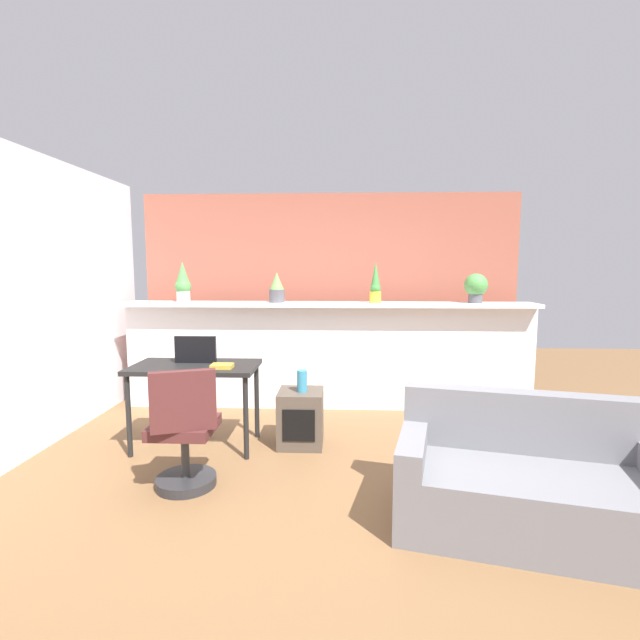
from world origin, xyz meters
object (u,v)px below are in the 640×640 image
potted_plant_2 (375,285)px  office_chair (185,438)px  side_cube_shelf (301,418)px  desk (195,374)px  tv_monitor (196,350)px  vase_on_shelf (302,381)px  potted_plant_0 (183,283)px  potted_plant_1 (277,288)px  potted_plant_3 (476,287)px  couch (529,485)px  book_on_desk (222,366)px

potted_plant_2 → office_chair: bearing=-127.9°
side_cube_shelf → desk: bearing=-175.2°
potted_plant_2 → tv_monitor: potted_plant_2 is taller
potted_plant_2 → vase_on_shelf: potted_plant_2 is taller
potted_plant_0 → side_cube_shelf: (1.41, -1.06, -1.18)m
potted_plant_1 → potted_plant_3: potted_plant_1 is taller
potted_plant_1 → potted_plant_2: (1.09, -0.02, 0.04)m
potted_plant_1 → desk: potted_plant_1 is taller
desk → vase_on_shelf: (0.95, 0.06, -0.07)m
potted_plant_3 → tv_monitor: 3.04m
potted_plant_3 → potted_plant_1: bearing=-179.5°
potted_plant_1 → side_cube_shelf: size_ratio=0.67×
potted_plant_2 → desk: 2.15m
office_chair → couch: size_ratio=0.54×
potted_plant_3 → vase_on_shelf: potted_plant_3 is taller
tv_monitor → office_chair: tv_monitor is taller
side_cube_shelf → vase_on_shelf: size_ratio=2.56×
potted_plant_2 → office_chair: size_ratio=0.50×
tv_monitor → desk: bearing=-79.1°
potted_plant_0 → book_on_desk: size_ratio=2.48×
potted_plant_0 → potted_plant_3: size_ratio=1.39×
potted_plant_2 → side_cube_shelf: (-0.74, -1.06, -1.16)m
potted_plant_2 → desk: potted_plant_2 is taller
book_on_desk → couch: size_ratio=0.11×
vase_on_shelf → couch: bearing=-40.0°
potted_plant_1 → book_on_desk: potted_plant_1 is taller
office_chair → vase_on_shelf: size_ratio=4.65×
potted_plant_0 → tv_monitor: 1.29m
potted_plant_0 → potted_plant_1: 1.06m
potted_plant_0 → vase_on_shelf: bearing=-37.2°
potted_plant_2 → side_cube_shelf: bearing=-125.0°
potted_plant_2 → vase_on_shelf: (-0.72, -1.07, -0.81)m
tv_monitor → book_on_desk: 0.37m
vase_on_shelf → potted_plant_3: bearing=31.3°
office_chair → potted_plant_3: bearing=37.0°
desk → office_chair: 0.86m
potted_plant_0 → potted_plant_2: potted_plant_2 is taller
desk → tv_monitor: size_ratio=2.95×
office_chair → vase_on_shelf: (0.78, 0.85, 0.21)m
side_cube_shelf → book_on_desk: 0.86m
potted_plant_0 → office_chair: size_ratio=0.50×
vase_on_shelf → book_on_desk: (-0.67, -0.19, 0.17)m
potted_plant_3 → book_on_desk: size_ratio=1.78×
potted_plant_3 → couch: size_ratio=0.19×
tv_monitor → book_on_desk: bearing=-35.4°
potted_plant_0 → couch: bearing=-38.6°
potted_plant_3 → desk: potted_plant_3 is taller
couch → potted_plant_2: bearing=108.4°
vase_on_shelf → couch: 1.98m
potted_plant_1 → office_chair: 2.22m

